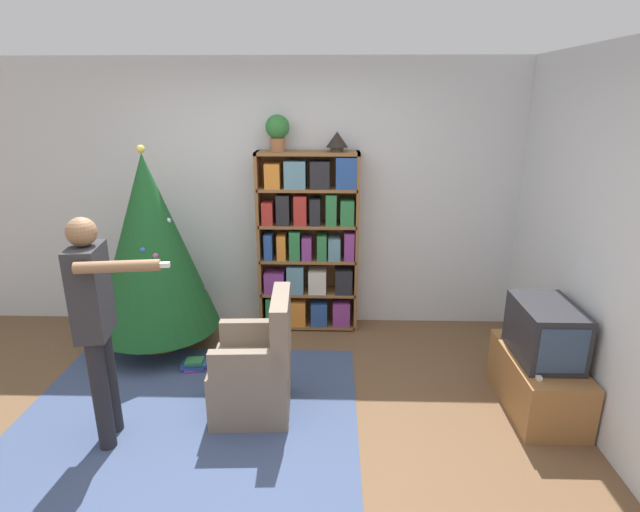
# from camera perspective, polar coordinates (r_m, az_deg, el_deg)

# --- Properties ---
(ground_plane) EXTENTS (14.00, 14.00, 0.00)m
(ground_plane) POSITION_cam_1_polar(r_m,az_deg,el_deg) (3.67, -7.56, -20.18)
(ground_plane) COLOR brown
(wall_back) EXTENTS (8.00, 0.10, 2.60)m
(wall_back) POSITION_cam_1_polar(r_m,az_deg,el_deg) (4.97, -4.62, 6.77)
(wall_back) COLOR silver
(wall_back) RESTS_ON ground_plane
(area_rug) EXTENTS (2.48, 2.18, 0.01)m
(area_rug) POSITION_cam_1_polar(r_m,az_deg,el_deg) (3.91, -15.11, -17.88)
(area_rug) COLOR #3D4C70
(area_rug) RESTS_ON ground_plane
(bookshelf) EXTENTS (0.97, 0.27, 1.76)m
(bookshelf) POSITION_cam_1_polar(r_m,az_deg,el_deg) (4.84, -1.22, 1.47)
(bookshelf) COLOR brown
(bookshelf) RESTS_ON ground_plane
(tv_stand) EXTENTS (0.47, 0.91, 0.42)m
(tv_stand) POSITION_cam_1_polar(r_m,az_deg,el_deg) (4.18, 23.59, -13.03)
(tv_stand) COLOR #996638
(tv_stand) RESTS_ON ground_plane
(television) EXTENTS (0.40, 0.60, 0.41)m
(television) POSITION_cam_1_polar(r_m,az_deg,el_deg) (3.99, 24.35, -7.86)
(television) COLOR #28282D
(television) RESTS_ON tv_stand
(game_remote) EXTENTS (0.04, 0.12, 0.02)m
(game_remote) POSITION_cam_1_polar(r_m,az_deg,el_deg) (3.80, 23.51, -12.34)
(game_remote) COLOR white
(game_remote) RESTS_ON tv_stand
(christmas_tree) EXTENTS (1.10, 1.10, 1.87)m
(christmas_tree) POSITION_cam_1_polar(r_m,az_deg,el_deg) (4.63, -18.75, 1.25)
(christmas_tree) COLOR #4C3323
(christmas_tree) RESTS_ON ground_plane
(armchair) EXTENTS (0.60, 0.59, 0.92)m
(armchair) POSITION_cam_1_polar(r_m,az_deg,el_deg) (3.78, -7.25, -12.98)
(armchair) COLOR #7A6B5B
(armchair) RESTS_ON ground_plane
(standing_person) EXTENTS (0.67, 0.47, 1.56)m
(standing_person) POSITION_cam_1_polar(r_m,az_deg,el_deg) (3.49, -24.26, -6.22)
(standing_person) COLOR #232328
(standing_person) RESTS_ON ground_plane
(potted_plant) EXTENTS (0.22, 0.22, 0.33)m
(potted_plant) POSITION_cam_1_polar(r_m,az_deg,el_deg) (4.69, -4.88, 14.14)
(potted_plant) COLOR #935B38
(potted_plant) RESTS_ON bookshelf
(table_lamp) EXTENTS (0.20, 0.20, 0.18)m
(table_lamp) POSITION_cam_1_polar(r_m,az_deg,el_deg) (4.66, 1.96, 13.08)
(table_lamp) COLOR #473828
(table_lamp) RESTS_ON bookshelf
(book_pile_near_tree) EXTENTS (0.22, 0.19, 0.09)m
(book_pile_near_tree) POSITION_cam_1_polar(r_m,az_deg,el_deg) (4.52, -14.14, -11.96)
(book_pile_near_tree) COLOR #843889
(book_pile_near_tree) RESTS_ON ground_plane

